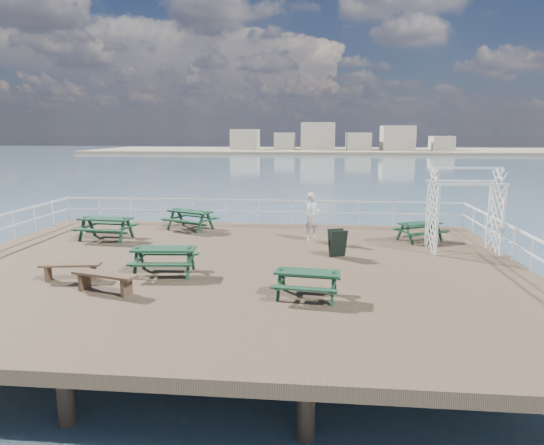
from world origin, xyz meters
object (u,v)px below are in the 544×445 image
(picnic_table_a, at_px, (106,224))
(flat_bench_far, at_px, (105,278))
(flat_bench_near, at_px, (71,268))
(person, at_px, (312,217))
(picnic_table_c, at_px, (420,228))
(picnic_table_d, at_px, (164,255))
(trellis_arbor, at_px, (464,214))
(picnic_table_b, at_px, (190,216))
(picnic_table_e, at_px, (307,278))

(picnic_table_a, xyz_separation_m, flat_bench_far, (2.65, -5.98, -0.22))
(flat_bench_near, bearing_deg, person, 30.54)
(picnic_table_a, xyz_separation_m, person, (7.82, 0.60, 0.30))
(picnic_table_c, height_order, flat_bench_far, picnic_table_c)
(picnic_table_d, bearing_deg, flat_bench_far, -124.67)
(trellis_arbor, bearing_deg, picnic_table_d, -161.70)
(picnic_table_b, distance_m, flat_bench_far, 8.11)
(picnic_table_b, height_order, picnic_table_d, picnic_table_b)
(picnic_table_a, xyz_separation_m, picnic_table_b, (2.70, 2.13, -0.02))
(person, bearing_deg, flat_bench_near, 176.99)
(picnic_table_a, bearing_deg, picnic_table_d, -44.05)
(picnic_table_c, relative_size, flat_bench_near, 1.22)
(picnic_table_b, bearing_deg, trellis_arbor, 9.21)
(flat_bench_far, height_order, trellis_arbor, trellis_arbor)
(trellis_arbor, bearing_deg, picnic_table_e, -137.44)
(picnic_table_a, height_order, flat_bench_near, picnic_table_a)
(picnic_table_b, height_order, picnic_table_c, picnic_table_b)
(picnic_table_c, relative_size, person, 1.13)
(picnic_table_b, distance_m, picnic_table_e, 9.49)
(picnic_table_b, height_order, flat_bench_near, picnic_table_b)
(flat_bench_near, xyz_separation_m, trellis_arbor, (11.73, 4.45, 0.93))
(flat_bench_near, bearing_deg, picnic_table_d, 8.75)
(picnic_table_e, xyz_separation_m, person, (0.02, 6.47, 0.41))
(flat_bench_near, relative_size, person, 0.92)
(person, bearing_deg, trellis_arbor, -56.80)
(flat_bench_far, xyz_separation_m, trellis_arbor, (10.33, 5.37, 0.90))
(picnic_table_b, xyz_separation_m, picnic_table_c, (9.15, -1.21, -0.08))
(picnic_table_e, relative_size, flat_bench_far, 0.94)
(picnic_table_b, xyz_separation_m, flat_bench_far, (-0.06, -8.11, -0.21))
(picnic_table_d, relative_size, person, 1.05)
(picnic_table_c, bearing_deg, picnic_table_d, -174.98)
(picnic_table_b, bearing_deg, picnic_table_c, 16.59)
(picnic_table_b, relative_size, flat_bench_far, 1.29)
(picnic_table_a, distance_m, picnic_table_c, 11.89)
(trellis_arbor, xyz_separation_m, person, (-5.16, 1.20, -0.38))
(picnic_table_a, distance_m, picnic_table_e, 9.76)
(picnic_table_d, distance_m, picnic_table_e, 4.46)
(picnic_table_b, relative_size, person, 1.29)
(picnic_table_c, xyz_separation_m, flat_bench_far, (-9.20, -6.90, -0.12))
(flat_bench_near, height_order, flat_bench_far, flat_bench_far)
(picnic_table_c, height_order, flat_bench_near, picnic_table_c)
(picnic_table_b, bearing_deg, picnic_table_e, -33.40)
(picnic_table_c, xyz_separation_m, trellis_arbor, (1.12, -1.53, 0.78))
(flat_bench_far, bearing_deg, trellis_arbor, 43.11)
(picnic_table_b, relative_size, trellis_arbor, 0.81)
(picnic_table_d, xyz_separation_m, person, (4.17, 4.83, 0.35))
(flat_bench_far, bearing_deg, picnic_table_b, 105.22)
(picnic_table_d, xyz_separation_m, flat_bench_far, (-1.00, -1.74, -0.18))
(trellis_arbor, bearing_deg, picnic_table_b, 162.12)
(picnic_table_d, bearing_deg, picnic_table_a, 125.93)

